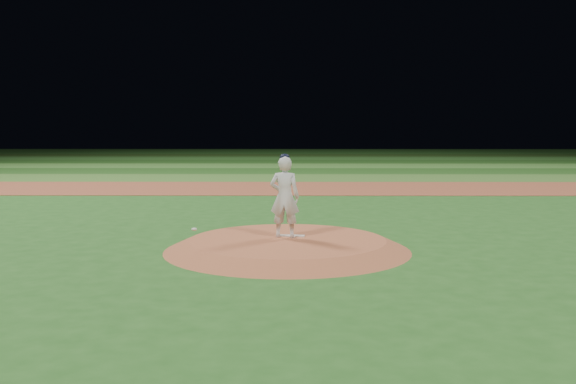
{
  "coord_description": "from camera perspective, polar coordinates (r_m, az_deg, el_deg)",
  "views": [
    {
      "loc": [
        0.13,
        -14.14,
        2.8
      ],
      "look_at": [
        0.0,
        2.0,
        1.1
      ],
      "focal_mm": 40.0,
      "sensor_mm": 36.0,
      "label": 1
    }
  ],
  "objects": [
    {
      "name": "outfield_stripe_5",
      "position": [
        58.71,
        0.33,
        3.28
      ],
      "size": [
        70.0,
        5.0,
        0.02
      ],
      "primitive_type": "cube",
      "color": "#204114",
      "rests_on": "ground"
    },
    {
      "name": "infield_dirt_band",
      "position": [
        28.28,
        0.2,
        0.34
      ],
      "size": [
        70.0,
        6.0,
        0.02
      ],
      "primitive_type": "cube",
      "color": "brown",
      "rests_on": "ground"
    },
    {
      "name": "rosin_bag",
      "position": [
        15.64,
        -8.35,
        -3.3
      ],
      "size": [
        0.14,
        0.14,
        0.07
      ],
      "primitive_type": "ellipsoid",
      "color": "beige",
      "rests_on": "pitchers_mound"
    },
    {
      "name": "outfield_stripe_3",
      "position": [
        48.72,
        0.31,
        2.72
      ],
      "size": [
        70.0,
        5.0,
        0.02
      ],
      "primitive_type": "cube",
      "color": "#1E4A17",
      "rests_on": "ground"
    },
    {
      "name": "pitchers_mound",
      "position": [
        14.39,
        -0.06,
        -4.7
      ],
      "size": [
        5.5,
        5.5,
        0.25
      ],
      "primitive_type": "cone",
      "color": "#A55533",
      "rests_on": "ground"
    },
    {
      "name": "pitching_rubber",
      "position": [
        14.72,
        0.33,
        -3.9
      ],
      "size": [
        0.6,
        0.21,
        0.03
      ],
      "primitive_type": "cube",
      "rotation": [
        0.0,
        0.0,
        -0.1
      ],
      "color": "silver",
      "rests_on": "pitchers_mound"
    },
    {
      "name": "outfield_stripe_4",
      "position": [
        53.71,
        0.32,
        3.02
      ],
      "size": [
        70.0,
        5.0,
        0.02
      ],
      "primitive_type": "cube",
      "color": "#2B6223",
      "rests_on": "ground"
    },
    {
      "name": "outfield_stripe_1",
      "position": [
        38.74,
        0.27,
        1.87
      ],
      "size": [
        70.0,
        5.0,
        0.02
      ],
      "primitive_type": "cube",
      "color": "#1F4C18",
      "rests_on": "ground"
    },
    {
      "name": "outfield_stripe_0",
      "position": [
        33.76,
        0.24,
        1.26
      ],
      "size": [
        70.0,
        5.0,
        0.02
      ],
      "primitive_type": "cube",
      "color": "#3A6926",
      "rests_on": "ground"
    },
    {
      "name": "outfield_stripe_2",
      "position": [
        43.73,
        0.29,
        2.34
      ],
      "size": [
        70.0,
        5.0,
        0.02
      ],
      "primitive_type": "cube",
      "color": "#3D792C",
      "rests_on": "ground"
    },
    {
      "name": "ground",
      "position": [
        14.42,
        -0.06,
        -5.19
      ],
      "size": [
        120.0,
        120.0,
        0.0
      ],
      "primitive_type": "plane",
      "color": "#22561B",
      "rests_on": "ground"
    },
    {
      "name": "pitcher_on_mound",
      "position": [
        14.47,
        -0.3,
        -0.4
      ],
      "size": [
        0.74,
        0.55,
        1.9
      ],
      "color": "silver",
      "rests_on": "pitchers_mound"
    }
  ]
}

